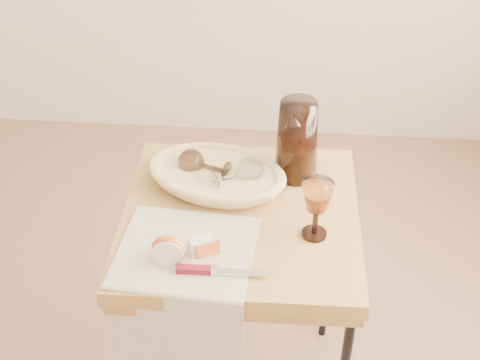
# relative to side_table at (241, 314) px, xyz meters

# --- Properties ---
(side_table) EXTENTS (0.61, 0.61, 0.76)m
(side_table) POSITION_rel_side_table_xyz_m (0.00, 0.00, 0.00)
(side_table) COLOR brown
(side_table) RESTS_ON floor
(tea_towel) EXTENTS (0.34, 0.31, 0.01)m
(tea_towel) POSITION_rel_side_table_xyz_m (-0.12, -0.15, 0.39)
(tea_towel) COLOR beige
(tea_towel) RESTS_ON side_table
(bread_basket) EXTENTS (0.38, 0.30, 0.05)m
(bread_basket) POSITION_rel_side_table_xyz_m (-0.07, 0.11, 0.41)
(bread_basket) COLOR tan
(bread_basket) RESTS_ON side_table
(goblet_lying_a) EXTENTS (0.14, 0.11, 0.07)m
(goblet_lying_a) POSITION_rel_side_table_xyz_m (-0.10, 0.13, 0.43)
(goblet_lying_a) COLOR brown
(goblet_lying_a) RESTS_ON bread_basket
(goblet_lying_b) EXTENTS (0.14, 0.13, 0.08)m
(goblet_lying_b) POSITION_rel_side_table_xyz_m (-0.02, 0.09, 0.43)
(goblet_lying_b) COLOR white
(goblet_lying_b) RESTS_ON bread_basket
(pitcher) EXTENTS (0.23, 0.28, 0.27)m
(pitcher) POSITION_rel_side_table_xyz_m (0.14, 0.18, 0.49)
(pitcher) COLOR black
(pitcher) RESTS_ON side_table
(wine_goblet) EXTENTS (0.10, 0.10, 0.16)m
(wine_goblet) POSITION_rel_side_table_xyz_m (0.19, -0.07, 0.46)
(wine_goblet) COLOR white
(wine_goblet) RESTS_ON side_table
(apple_half) EXTENTS (0.08, 0.04, 0.07)m
(apple_half) POSITION_rel_side_table_xyz_m (-0.15, -0.19, 0.42)
(apple_half) COLOR red
(apple_half) RESTS_ON tea_towel
(apple_wedge) EXTENTS (0.07, 0.05, 0.04)m
(apple_wedge) POSITION_rel_side_table_xyz_m (-0.08, -0.16, 0.41)
(apple_wedge) COLOR beige
(apple_wedge) RESTS_ON tea_towel
(table_knife) EXTENTS (0.20, 0.02, 0.02)m
(table_knife) POSITION_rel_side_table_xyz_m (-0.03, -0.22, 0.40)
(table_knife) COLOR silver
(table_knife) RESTS_ON tea_towel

